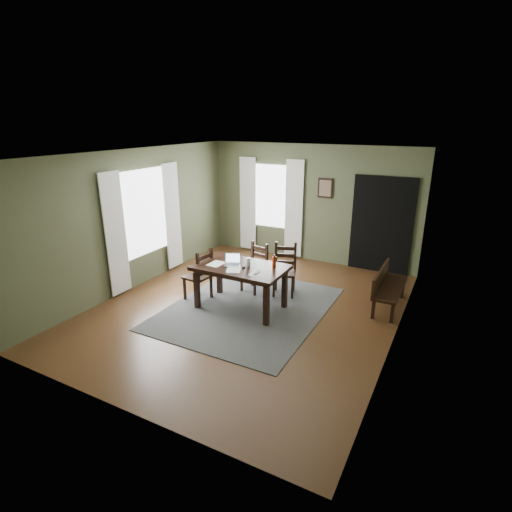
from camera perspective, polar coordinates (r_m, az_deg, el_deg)
The scene contains 24 objects.
ground at distance 7.24m, azimuth -1.12°, elevation -7.48°, with size 5.00×6.00×0.01m.
room_shell at distance 6.63m, azimuth -1.22°, elevation 6.64°, with size 5.02×6.02×2.71m.
rug at distance 7.23m, azimuth -1.12°, elevation -7.40°, with size 2.60×3.20×0.01m.
dining_table at distance 6.97m, azimuth -2.22°, elevation -2.18°, with size 1.58×0.95×0.79m.
chair_end at distance 7.44m, azimuth -8.07°, elevation -2.77°, with size 0.48×0.47×0.98m.
chair_back_left at distance 7.78m, azimuth -0.11°, elevation -1.74°, with size 0.49×0.49×0.94m.
chair_back_right at distance 7.65m, azimuth 4.10°, elevation -2.00°, with size 0.55×0.55×0.99m.
bench at distance 7.47m, azimuth 18.17°, elevation -3.94°, with size 0.41×1.28×0.72m.
laptop at distance 6.99m, azimuth -3.37°, elevation -0.83°, with size 0.35×0.32×0.19m.
computer_mouse at distance 6.86m, azimuth -1.74°, elevation -1.51°, with size 0.05×0.09×0.03m, color #3F3F42.
tv_remote at distance 6.60m, azimuth 0.12°, elevation -2.44°, with size 0.04×0.16×0.02m, color black.
drinking_glass at distance 6.90m, azimuth -1.09°, elevation -0.87°, with size 0.07×0.07×0.15m, color silver.
water_bottle at distance 6.82m, azimuth 2.61°, elevation -0.84°, with size 0.09×0.09×0.23m.
paper_a at distance 7.06m, azimuth -5.70°, elevation -1.11°, with size 0.24×0.31×0.00m, color white.
paper_b at distance 6.61m, azimuth 0.33°, elevation -2.46°, with size 0.24×0.31×0.00m, color white.
paper_e at distance 6.76m, azimuth -3.21°, elevation -1.97°, with size 0.23×0.30×0.00m, color white.
window_left at distance 8.31m, azimuth -15.68°, elevation 5.99°, with size 0.01×1.30×1.70m.
window_back at distance 9.74m, azimuth 2.14°, elevation 8.53°, with size 1.00×0.01×1.50m.
curtain_left_near at distance 7.79m, azimuth -19.43°, elevation 2.86°, with size 0.03×0.48×2.30m.
curtain_left_far at distance 8.94m, azimuth -11.83°, elevation 5.54°, with size 0.03×0.48×2.30m.
curtain_back_left at distance 10.04m, azimuth -1.17°, elevation 7.40°, with size 0.44×0.03×2.30m.
curtain_back_right at distance 9.51m, azimuth 5.43°, elevation 6.67°, with size 0.44×0.03×2.30m.
framed_picture at distance 9.19m, azimuth 9.87°, elevation 9.53°, with size 0.34×0.03×0.44m.
doorway_back at distance 9.03m, azimuth 17.48°, elevation 4.21°, with size 1.30×0.03×2.10m.
Camera 1 is at (3.14, -5.66, 3.23)m, focal length 28.00 mm.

